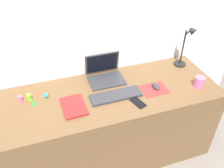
% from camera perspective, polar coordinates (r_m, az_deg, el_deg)
% --- Properties ---
extents(ground_plane, '(6.00, 6.00, 0.00)m').
position_cam_1_polar(ground_plane, '(2.45, -0.09, -15.71)').
color(ground_plane, slate).
extents(back_wall, '(2.97, 0.05, 1.43)m').
position_cam_1_polar(back_wall, '(2.21, -3.13, 3.04)').
color(back_wall, silver).
rests_on(back_wall, ground_plane).
extents(desk, '(1.77, 0.66, 0.74)m').
position_cam_1_polar(desk, '(2.17, -0.10, -9.78)').
color(desk, brown).
rests_on(desk, ground_plane).
extents(laptop, '(0.30, 0.25, 0.21)m').
position_cam_1_polar(laptop, '(2.05, -1.82, 2.77)').
color(laptop, '#333338').
rests_on(laptop, desk).
extents(keyboard, '(0.41, 0.13, 0.02)m').
position_cam_1_polar(keyboard, '(1.87, 0.95, -2.78)').
color(keyboard, '#333338').
rests_on(keyboard, desk).
extents(mousepad, '(0.21, 0.17, 0.00)m').
position_cam_1_polar(mousepad, '(1.98, 10.13, -1.20)').
color(mousepad, red).
rests_on(mousepad, desk).
extents(mouse, '(0.06, 0.10, 0.03)m').
position_cam_1_polar(mouse, '(1.98, 10.53, -0.48)').
color(mouse, '#333338').
rests_on(mouse, mousepad).
extents(cell_phone, '(0.10, 0.14, 0.01)m').
position_cam_1_polar(cell_phone, '(1.83, 6.26, -4.47)').
color(cell_phone, black).
rests_on(cell_phone, desk).
extents(desk_lamp, '(0.11, 0.17, 0.40)m').
position_cam_1_polar(desk_lamp, '(2.23, 17.14, 8.07)').
color(desk_lamp, black).
rests_on(desk_lamp, desk).
extents(notebook_pad, '(0.18, 0.25, 0.02)m').
position_cam_1_polar(notebook_pad, '(1.80, -9.17, -5.29)').
color(notebook_pad, maroon).
rests_on(notebook_pad, desk).
extents(coffee_mug, '(0.08, 0.08, 0.09)m').
position_cam_1_polar(coffee_mug, '(2.08, 20.25, 0.49)').
color(coffee_mug, pink).
rests_on(coffee_mug, desk).
extents(toy_figurine_lime, '(0.04, 0.04, 0.06)m').
position_cam_1_polar(toy_figurine_lime, '(1.94, -19.30, -2.85)').
color(toy_figurine_lime, '#8CDB33').
rests_on(toy_figurine_lime, desk).
extents(toy_figurine_green, '(0.04, 0.04, 0.04)m').
position_cam_1_polar(toy_figurine_green, '(1.89, -18.25, -4.18)').
color(toy_figurine_green, green).
rests_on(toy_figurine_green, desk).
extents(toy_figurine_pink, '(0.03, 0.03, 0.06)m').
position_cam_1_polar(toy_figurine_pink, '(1.94, -21.17, -3.26)').
color(toy_figurine_pink, pink).
rests_on(toy_figurine_pink, desk).
extents(toy_figurine_cyan, '(0.03, 0.03, 0.04)m').
position_cam_1_polar(toy_figurine_cyan, '(1.93, -15.52, -2.62)').
color(toy_figurine_cyan, '#28B7CC').
rests_on(toy_figurine_cyan, desk).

